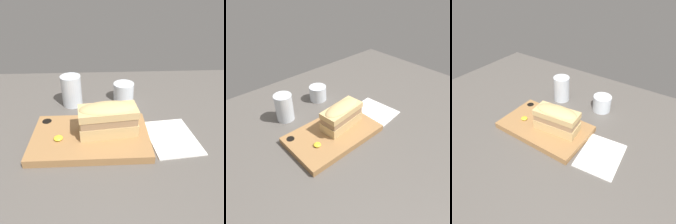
{
  "view_description": "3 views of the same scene",
  "coord_description": "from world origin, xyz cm",
  "views": [
    {
      "loc": [
        -3.95,
        -53.43,
        46.09
      ],
      "look_at": [
        -1.16,
        3.25,
        10.26
      ],
      "focal_mm": 35.0,
      "sensor_mm": 36.0,
      "label": 1
    },
    {
      "loc": [
        -50.23,
        -50.15,
        61.44
      ],
      "look_at": [
        -3.94,
        1.47,
        11.35
      ],
      "focal_mm": 35.0,
      "sensor_mm": 36.0,
      "label": 2
    },
    {
      "loc": [
        37.93,
        -52.35,
        61.72
      ],
      "look_at": [
        -1.33,
        4.16,
        11.26
      ],
      "focal_mm": 35.0,
      "sensor_mm": 36.0,
      "label": 3
    }
  ],
  "objects": [
    {
      "name": "serving_board",
      "position": [
        -8.05,
        -0.19,
        3.24
      ],
      "size": [
        35.77,
        21.91,
        2.54
      ],
      "color": "#9E7042",
      "rests_on": "dining_table"
    },
    {
      "name": "napkin",
      "position": [
        17.76,
        -0.24,
        2.2
      ],
      "size": [
        16.24,
        19.88,
        0.4
      ],
      "rotation": [
        0.0,
        0.0,
        0.1
      ],
      "color": "white",
      "rests_on": "dining_table"
    },
    {
      "name": "dining_table",
      "position": [
        0.0,
        0.0,
        1.0
      ],
      "size": [
        159.91,
        112.65,
        2.0
      ],
      "color": "#56514C",
      "rests_on": "ground"
    },
    {
      "name": "wine_glass",
      "position": [
        4.71,
        26.13,
        5.17
      ],
      "size": [
        8.31,
        8.31,
        7.13
      ],
      "color": "silver",
      "rests_on": "dining_table"
    },
    {
      "name": "water_glass",
      "position": [
        -15.84,
        22.97,
        7.22
      ],
      "size": [
        7.71,
        7.71,
        12.06
      ],
      "color": "silver",
      "rests_on": "dining_table"
    },
    {
      "name": "mustard_dollop",
      "position": [
        -17.41,
        -2.16,
        5.02
      ],
      "size": [
        2.73,
        2.73,
        1.09
      ],
      "color": "yellow",
      "rests_on": "serving_board"
    },
    {
      "name": "sandwich",
      "position": [
        -2.46,
        0.86,
        9.92
      ],
      "size": [
        18.2,
        9.63,
        10.12
      ],
      "rotation": [
        0.0,
        0.0,
        0.11
      ],
      "color": "tan",
      "rests_on": "serving_board"
    }
  ]
}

